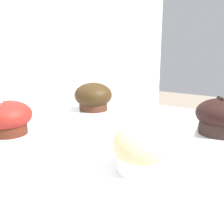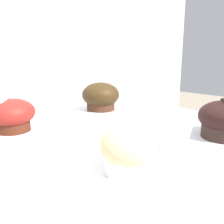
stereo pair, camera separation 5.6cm
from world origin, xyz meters
name	(u,v)px [view 2 (the right image)]	position (x,y,z in m)	size (l,w,h in m)	color
muffin_back_left	(128,150)	(0.06, -0.11, 0.98)	(0.09, 0.09, 0.07)	white
muffin_back_right	(101,97)	(0.33, 0.19, 0.99)	(0.11, 0.11, 0.08)	#432518
muffin_front_left	(12,115)	(0.05, 0.20, 0.98)	(0.10, 0.10, 0.08)	#4B2012
price_card	(172,138)	(0.16, -0.13, 0.98)	(0.06, 0.06, 0.06)	white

